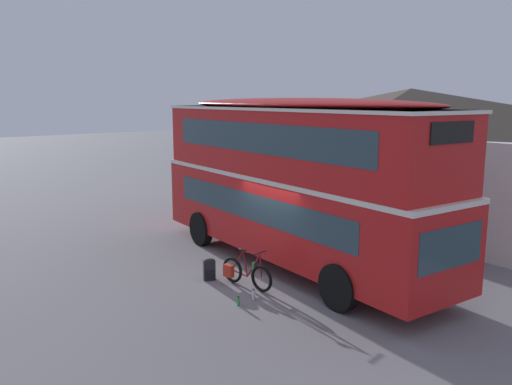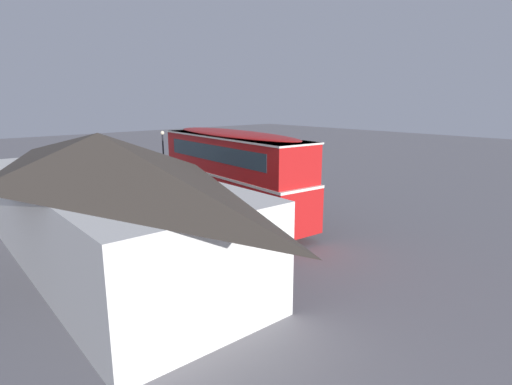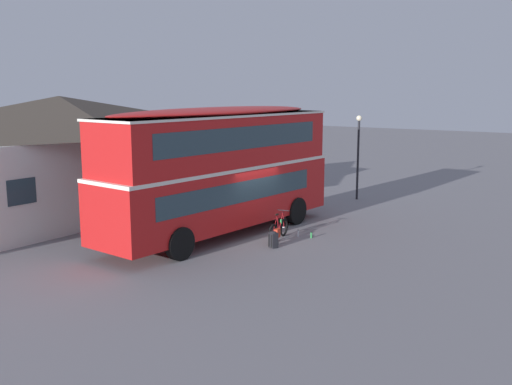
{
  "view_description": "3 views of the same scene",
  "coord_description": "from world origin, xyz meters",
  "px_view_note": "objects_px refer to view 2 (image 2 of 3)",
  "views": [
    {
      "loc": [
        10.05,
        -9.15,
        4.76
      ],
      "look_at": [
        -0.71,
        -0.22,
        2.24
      ],
      "focal_mm": 36.48,
      "sensor_mm": 36.0,
      "label": 1
    },
    {
      "loc": [
        -16.95,
        14.27,
        6.39
      ],
      "look_at": [
        -0.96,
        -0.24,
        1.43
      ],
      "focal_mm": 28.87,
      "sensor_mm": 36.0,
      "label": 2
    },
    {
      "loc": [
        -17.73,
        -12.0,
        5.47
      ],
      "look_at": [
        -0.42,
        -0.59,
        1.76
      ],
      "focal_mm": 41.12,
      "sensor_mm": 36.0,
      "label": 3
    }
  ],
  "objects_px": {
    "backpack_on_ground": "(274,208)",
    "water_bottle_clear_plastic": "(252,205)",
    "water_bottle_green_metal": "(258,204)",
    "touring_bicycle": "(257,205)",
    "double_decker_bus": "(234,172)",
    "street_lamp": "(163,153)"
  },
  "relations": [
    {
      "from": "backpack_on_ground",
      "to": "water_bottle_clear_plastic",
      "type": "distance_m",
      "value": 1.83
    },
    {
      "from": "water_bottle_green_metal",
      "to": "touring_bicycle",
      "type": "bearing_deg",
      "value": 135.18
    },
    {
      "from": "double_decker_bus",
      "to": "backpack_on_ground",
      "type": "height_order",
      "value": "double_decker_bus"
    },
    {
      "from": "double_decker_bus",
      "to": "backpack_on_ground",
      "type": "bearing_deg",
      "value": -99.18
    },
    {
      "from": "touring_bicycle",
      "to": "water_bottle_green_metal",
      "type": "bearing_deg",
      "value": -44.82
    },
    {
      "from": "double_decker_bus",
      "to": "water_bottle_green_metal",
      "type": "relative_size",
      "value": 45.62
    },
    {
      "from": "water_bottle_green_metal",
      "to": "street_lamp",
      "type": "relative_size",
      "value": 0.06
    },
    {
      "from": "backpack_on_ground",
      "to": "water_bottle_green_metal",
      "type": "relative_size",
      "value": 2.48
    },
    {
      "from": "water_bottle_green_metal",
      "to": "street_lamp",
      "type": "xyz_separation_m",
      "value": [
        8.05,
        1.74,
        2.5
      ]
    },
    {
      "from": "backpack_on_ground",
      "to": "street_lamp",
      "type": "xyz_separation_m",
      "value": [
        9.95,
        1.25,
        2.31
      ]
    },
    {
      "from": "backpack_on_ground",
      "to": "water_bottle_clear_plastic",
      "type": "bearing_deg",
      "value": 1.09
    },
    {
      "from": "backpack_on_ground",
      "to": "water_bottle_green_metal",
      "type": "xyz_separation_m",
      "value": [
        1.89,
        -0.48,
        -0.19
      ]
    },
    {
      "from": "touring_bicycle",
      "to": "water_bottle_green_metal",
      "type": "height_order",
      "value": "touring_bicycle"
    },
    {
      "from": "double_decker_bus",
      "to": "touring_bicycle",
      "type": "xyz_separation_m",
      "value": [
        0.58,
        -2.19,
        -2.27
      ]
    },
    {
      "from": "water_bottle_clear_plastic",
      "to": "street_lamp",
      "type": "relative_size",
      "value": 0.06
    },
    {
      "from": "touring_bicycle",
      "to": "street_lamp",
      "type": "height_order",
      "value": "street_lamp"
    },
    {
      "from": "touring_bicycle",
      "to": "water_bottle_clear_plastic",
      "type": "distance_m",
      "value": 0.93
    },
    {
      "from": "water_bottle_green_metal",
      "to": "double_decker_bus",
      "type": "bearing_deg",
      "value": 115.6
    },
    {
      "from": "touring_bicycle",
      "to": "backpack_on_ground",
      "type": "relative_size",
      "value": 2.91
    },
    {
      "from": "double_decker_bus",
      "to": "touring_bicycle",
      "type": "bearing_deg",
      "value": -75.14
    },
    {
      "from": "water_bottle_clear_plastic",
      "to": "double_decker_bus",
      "type": "bearing_deg",
      "value": 118.65
    },
    {
      "from": "touring_bicycle",
      "to": "street_lamp",
      "type": "xyz_separation_m",
      "value": [
        8.95,
        0.85,
        2.23
      ]
    }
  ]
}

